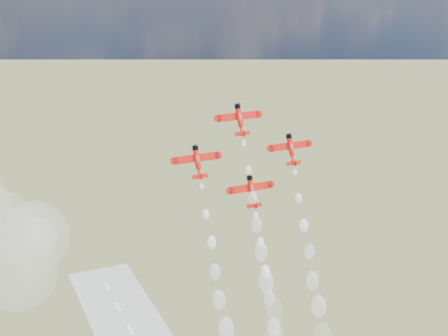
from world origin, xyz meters
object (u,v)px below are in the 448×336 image
(plane_left, at_px, (197,161))
(plane_right, at_px, (291,149))
(plane_slot, at_px, (252,191))
(plane_lead, at_px, (240,119))

(plane_left, bearing_deg, plane_right, 0.00)
(plane_right, height_order, plane_slot, plane_right)
(plane_lead, relative_size, plane_right, 1.00)
(plane_lead, xyz_separation_m, plane_slot, (0.00, -7.42, -16.99))
(plane_left, height_order, plane_slot, plane_left)
(plane_lead, distance_m, plane_left, 16.16)
(plane_lead, relative_size, plane_left, 1.00)
(plane_lead, height_order, plane_slot, plane_lead)
(plane_right, bearing_deg, plane_left, 180.00)
(plane_lead, bearing_deg, plane_slot, -90.00)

